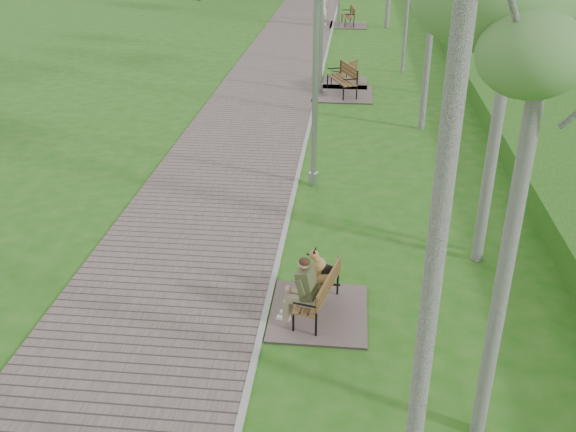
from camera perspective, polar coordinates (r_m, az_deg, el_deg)
name	(u,v)px	position (r m, az deg, el deg)	size (l,w,h in m)	color
ground	(247,394)	(9.00, -3.67, -15.48)	(120.00, 120.00, 0.00)	#1F5E12
walkway	(287,50)	(28.87, -0.10, 14.50)	(3.50, 67.00, 0.04)	#645451
kerb	(327,51)	(28.74, 3.49, 14.41)	(0.10, 67.00, 0.05)	#999993
bench_main	(314,295)	(10.21, 2.30, -7.06)	(1.55, 1.72, 1.35)	#645451
bench_second	(342,88)	(22.19, 4.80, 11.29)	(2.00, 2.23, 1.23)	#645451
bench_third	(344,79)	(23.59, 4.99, 12.07)	(1.60, 1.77, 0.98)	#645451
bench_far	(348,21)	(35.02, 5.34, 16.85)	(1.91, 2.12, 1.17)	#645451
lamp_post_near	(315,77)	(14.13, 2.44, 12.22)	(0.21, 0.21, 5.43)	gray
lamp_post_second	(322,16)	(21.81, 3.00, 17.29)	(0.21, 0.21, 5.44)	gray
pedestrian_near	(322,8)	(34.54, 3.02, 18.00)	(0.69, 0.45, 1.88)	silver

